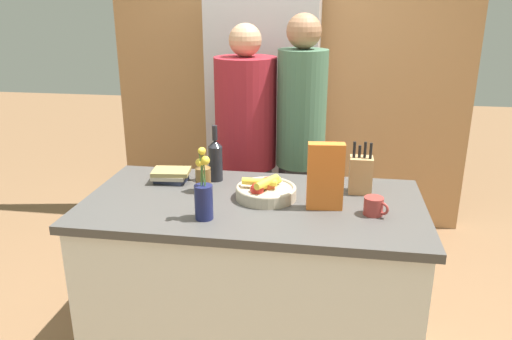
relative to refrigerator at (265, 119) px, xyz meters
name	(u,v)px	position (x,y,z in m)	size (l,w,h in m)	color
kitchen_island	(253,282)	(0.14, -1.46, -0.49)	(1.61, 0.82, 0.88)	silver
back_wall_wood	(290,65)	(0.14, 0.36, 0.36)	(2.81, 0.12, 2.60)	#AD7A4C
refrigerator	(265,119)	(0.00, 0.00, 0.00)	(0.76, 0.62, 1.87)	#B7B7BC
fruit_bowl	(265,190)	(0.20, -1.42, -0.01)	(0.29, 0.29, 0.11)	tan
knife_block	(361,174)	(0.65, -1.27, 0.04)	(0.11, 0.09, 0.26)	tan
flower_vase	(204,196)	(-0.03, -1.69, 0.05)	(0.08, 0.08, 0.33)	#191E4C
cereal_box	(325,176)	(0.48, -1.50, 0.10)	(0.17, 0.07, 0.31)	orange
coffee_mug	(374,206)	(0.70, -1.54, -0.01)	(0.11, 0.09, 0.08)	#99332D
book_stack	(171,175)	(-0.32, -1.27, -0.02)	(0.20, 0.16, 0.07)	#2D334C
bottle_oil	(203,177)	(-0.12, -1.38, 0.03)	(0.08, 0.08, 0.20)	brown
bottle_vinegar	(215,159)	(-0.10, -1.21, 0.07)	(0.07, 0.07, 0.30)	black
person_at_sink	(246,145)	(-0.03, -0.68, -0.01)	(0.38, 0.38, 1.66)	#383842
person_in_blue	(301,140)	(0.31, -0.71, 0.05)	(0.29, 0.29, 1.72)	#383842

